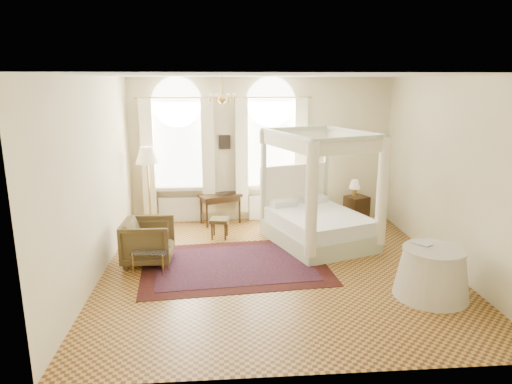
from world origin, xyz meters
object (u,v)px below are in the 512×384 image
floor_lamp (147,160)px  writing_desk (220,199)px  canopy_bed (319,219)px  coffee_table (150,253)px  side_table (432,273)px  stool (219,222)px  armchair (148,241)px  nightstand (356,210)px

floor_lamp → writing_desk: bearing=15.0°
canopy_bed → floor_lamp: (-3.50, 1.07, 1.07)m
coffee_table → floor_lamp: bearing=98.1°
writing_desk → canopy_bed: bearing=-36.9°
writing_desk → coffee_table: 2.96m
canopy_bed → writing_desk: 2.47m
floor_lamp → side_table: bearing=-36.6°
side_table → stool: bearing=137.9°
armchair → stool: bearing=-44.8°
canopy_bed → nightstand: 1.65m
floor_lamp → side_table: size_ratio=1.65×
canopy_bed → side_table: 2.74m
armchair → floor_lamp: 2.18m
coffee_table → side_table: side_table is taller
canopy_bed → coffee_table: bearing=-159.0°
canopy_bed → floor_lamp: size_ratio=1.36×
stool → coffee_table: 2.06m
writing_desk → coffee_table: writing_desk is taller
canopy_bed → writing_desk: (-1.97, 1.48, 0.07)m
armchair → coffee_table: 0.48m
floor_lamp → stool: bearing=-21.5°
coffee_table → side_table: 4.57m
writing_desk → armchair: bearing=-120.3°
nightstand → writing_desk: writing_desk is taller
armchair → side_table: (4.51, -1.69, -0.02)m
stool → coffee_table: size_ratio=0.66×
canopy_bed → side_table: canopy_bed is taller
coffee_table → floor_lamp: floor_lamp is taller
writing_desk → floor_lamp: bearing=-165.0°
nightstand → coffee_table: 4.93m
floor_lamp → side_table: 6.01m
nightstand → writing_desk: (-3.11, 0.30, 0.26)m
side_table → armchair: bearing=159.5°
canopy_bed → side_table: size_ratio=2.25×
canopy_bed → stool: (-2.00, 0.48, -0.16)m
nightstand → stool: bearing=-167.3°
writing_desk → stool: writing_desk is taller
nightstand → floor_lamp: size_ratio=0.35×
writing_desk → armchair: size_ratio=1.17×
armchair → nightstand: bearing=-64.9°
floor_lamp → nightstand: bearing=1.4°
side_table → nightstand: bearing=91.5°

